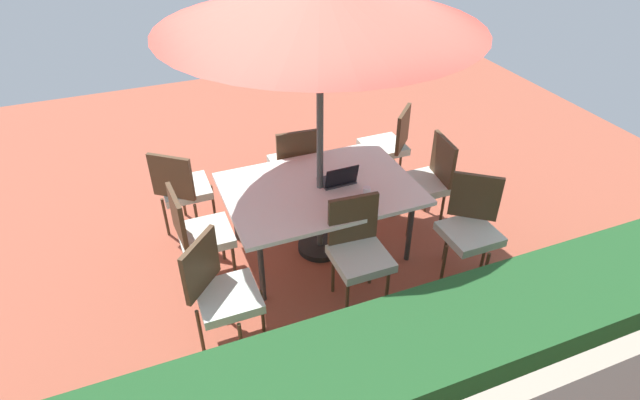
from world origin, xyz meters
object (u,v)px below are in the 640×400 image
dining_table (320,191)px  cup (367,191)px  chair_southwest (389,143)px  chair_northwest (471,224)px  chair_southeast (182,187)px  chair_west (427,179)px  chair_south (295,162)px  patio_umbrella (320,3)px  laptop (339,179)px  chair_north (358,248)px  chair_northeast (221,289)px  chair_east (198,231)px

dining_table → cup: bearing=140.3°
chair_southwest → chair_northwest: bearing=42.6°
chair_southeast → chair_west: bearing=-160.3°
chair_northwest → chair_south: bearing=161.5°
chair_south → cup: chair_south is taller
patio_umbrella → laptop: 1.60m
dining_table → chair_south: bearing=-92.6°
chair_southwest → chair_west: (-0.00, 0.82, 0.00)m
chair_north → dining_table: bearing=98.3°
chair_northeast → chair_southeast: bearing=43.9°
chair_southwest → chair_west: bearing=44.4°
laptop → chair_northwest: bearing=139.0°
chair_east → chair_north: size_ratio=1.00×
dining_table → chair_southwest: size_ratio=1.79×
chair_northwest → chair_north: size_ratio=1.00×
patio_umbrella → chair_northwest: bearing=144.6°
dining_table → chair_northwest: chair_northwest is taller
chair_southwest → chair_north: size_ratio=1.00×
chair_northeast → cup: (-1.47, -0.50, 0.23)m
chair_east → chair_south: same height
chair_north → patio_umbrella: bearing=98.3°
chair_southwest → chair_west: 0.82m
chair_southeast → chair_north: bearing=166.9°
chair_northeast → chair_east: (0.02, -0.79, 0.00)m
chair_east → chair_southeast: (0.01, -0.77, 0.00)m
chair_southwest → chair_south: bearing=-46.0°
chair_south → chair_north: (-0.02, 1.55, 0.00)m
chair_west → chair_southeast: bearing=-101.7°
chair_east → chair_north: (-1.21, 0.74, 0.00)m
chair_northwest → chair_west: size_ratio=1.00×
chair_south → chair_west: (-1.14, 0.82, 0.00)m
patio_umbrella → chair_southeast: patio_umbrella is taller
chair_east → chair_north: bearing=-125.7°
chair_north → laptop: chair_north is taller
chair_northeast → chair_north: bearing=-44.7°
chair_south → cup: bearing=110.0°
chair_southeast → cup: (-1.50, 1.06, 0.23)m
patio_umbrella → chair_west: bearing=-179.9°
laptop → chair_southwest: bearing=-141.1°
dining_table → chair_south: size_ratio=1.79×
chair_south → laptop: bearing=104.6°
dining_table → chair_south: (-0.04, -0.82, -0.14)m
chair_northeast → chair_south: size_ratio=1.00×
dining_table → chair_southwest: chair_southwest is taller
chair_south → chair_west: size_ratio=1.00×
chair_northwest → chair_southwest: bearing=126.1°
chair_northwest → chair_northeast: same height
patio_umbrella → chair_south: (-0.04, -0.82, -1.83)m
chair_west → cup: bearing=-64.7°
chair_northeast → chair_south: (-1.17, -1.60, 0.00)m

